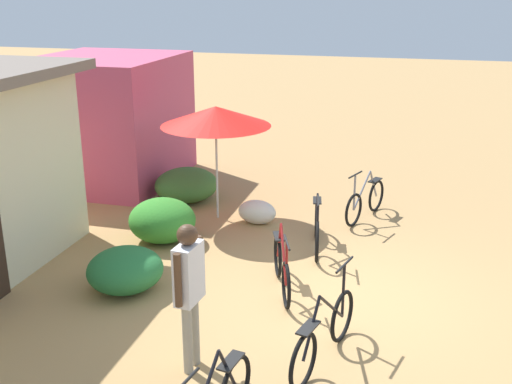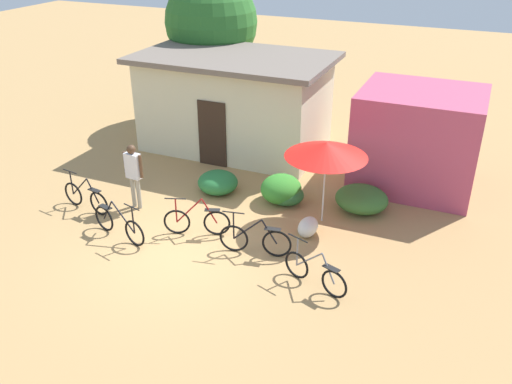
% 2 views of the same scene
% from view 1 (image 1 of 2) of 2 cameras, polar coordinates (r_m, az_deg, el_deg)
% --- Properties ---
extents(ground_plane, '(60.00, 60.00, 0.00)m').
position_cam_1_polar(ground_plane, '(8.89, 6.95, -9.47)').
color(ground_plane, tan).
extents(shop_pink, '(3.20, 2.80, 2.70)m').
position_cam_1_polar(shop_pink, '(14.00, -13.32, 6.49)').
color(shop_pink, '#BE4869').
rests_on(shop_pink, ground).
extents(hedge_bush_front_left, '(1.10, 1.08, 0.60)m').
position_cam_1_polar(hedge_bush_front_left, '(9.08, -11.87, -6.97)').
color(hedge_bush_front_left, '#266C34').
rests_on(hedge_bush_front_left, ground).
extents(hedge_bush_front_right, '(1.07, 1.13, 0.74)m').
position_cam_1_polar(hedge_bush_front_right, '(10.60, -8.56, -2.58)').
color(hedge_bush_front_right, '#35892C').
rests_on(hedge_bush_front_right, ground).
extents(hedge_bush_mid, '(0.99, 0.87, 0.52)m').
position_cam_1_polar(hedge_bush_mid, '(10.74, -8.00, -2.89)').
color(hedge_bush_mid, '#2C6A32').
rests_on(hedge_bush_mid, ground).
extents(hedge_bush_by_door, '(1.35, 1.25, 0.65)m').
position_cam_1_polar(hedge_bush_by_door, '(12.55, -6.38, 0.66)').
color(hedge_bush_by_door, '#396E2F').
rests_on(hedge_bush_by_door, ground).
extents(market_umbrella, '(1.98, 1.98, 2.09)m').
position_cam_1_polar(market_umbrella, '(11.14, -3.70, 6.94)').
color(market_umbrella, beige).
rests_on(market_umbrella, ground).
extents(bicycle_near_pile, '(1.70, 0.48, 1.02)m').
position_cam_1_polar(bicycle_near_pile, '(7.32, 6.24, -12.82)').
color(bicycle_near_pile, black).
rests_on(bicycle_near_pile, ground).
extents(bicycle_center_loaded, '(1.52, 0.59, 0.97)m').
position_cam_1_polar(bicycle_center_loaded, '(8.83, 2.38, -6.92)').
color(bicycle_center_loaded, black).
rests_on(bicycle_center_loaded, ground).
extents(bicycle_by_shop, '(1.64, 0.34, 1.02)m').
position_cam_1_polar(bicycle_by_shop, '(10.23, 5.58, -3.26)').
color(bicycle_by_shop, black).
rests_on(bicycle_by_shop, ground).
extents(bicycle_rightmost, '(1.50, 0.58, 0.98)m').
position_cam_1_polar(bicycle_rightmost, '(11.66, 9.95, -0.81)').
color(bicycle_rightmost, black).
rests_on(bicycle_rightmost, ground).
extents(produce_sack, '(0.48, 0.72, 0.44)m').
position_cam_1_polar(produce_sack, '(11.29, 0.10, -1.84)').
color(produce_sack, silver).
rests_on(produce_sack, ground).
extents(person_vendor, '(0.58, 0.24, 1.74)m').
position_cam_1_polar(person_vendor, '(6.87, -6.14, -8.19)').
color(person_vendor, gray).
rests_on(person_vendor, ground).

